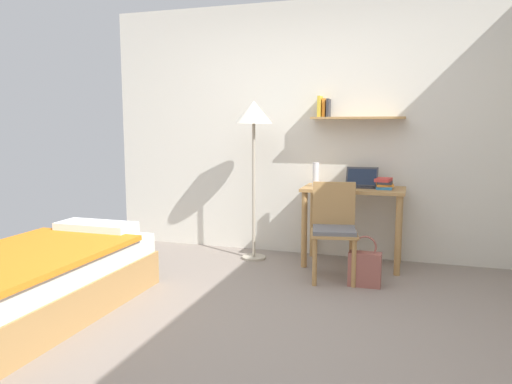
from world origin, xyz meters
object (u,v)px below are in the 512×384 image
standing_lamp (254,122)px  handbag (365,268)px  water_bottle (316,174)px  book_stack (384,184)px  desk_chair (334,226)px  laptop (361,182)px  bed (37,282)px  desk (353,204)px

standing_lamp → handbag: standing_lamp is taller
water_bottle → handbag: size_ratio=0.54×
book_stack → standing_lamp: bearing=-176.1°
desk_chair → laptop: (0.17, 0.56, 0.34)m
book_stack → water_bottle: bearing=-178.1°
bed → desk: 2.82m
desk → book_stack: bearing=2.3°
water_bottle → laptop: bearing=11.2°
desk → book_stack: (0.28, 0.01, 0.21)m
book_stack → handbag: size_ratio=0.55×
desk → handbag: (0.18, -0.60, -0.44)m
bed → water_bottle: (1.64, 1.95, 0.64)m
water_bottle → handbag: (0.54, -0.59, -0.72)m
bed → desk_chair: (1.89, 1.48, 0.23)m
book_stack → desk: bearing=-177.7°
desk_chair → standing_lamp: (-0.87, 0.41, 0.91)m
desk → laptop: laptop is taller
desk → water_bottle: water_bottle is taller
standing_lamp → book_stack: standing_lamp is taller
water_bottle → book_stack: water_bottle is taller
desk_chair → bed: bearing=-142.0°
bed → laptop: bearing=44.5°
desk → book_stack: 0.35m
desk → desk_chair: desk_chair is taller
desk → handbag: bearing=-73.5°
bed → laptop: (2.07, 2.03, 0.57)m
bed → desk: desk is taller
bed → desk_chair: size_ratio=2.16×
bed → desk_chair: 2.41m
standing_lamp → book_stack: size_ratio=6.67×
handbag → standing_lamp: bearing=155.5°
desk_chair → water_bottle: size_ratio=3.62×
desk → book_stack: book_stack is taller
desk_chair → laptop: bearing=72.7°
desk_chair → handbag: 0.44m
desk_chair → handbag: bearing=-23.2°
laptop → book_stack: 0.23m
handbag → book_stack: bearing=80.4°
bed → standing_lamp: size_ratio=1.16×
bed → handbag: (2.18, 1.35, -0.08)m
laptop → desk_chair: bearing=-107.3°
desk → standing_lamp: size_ratio=0.60×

